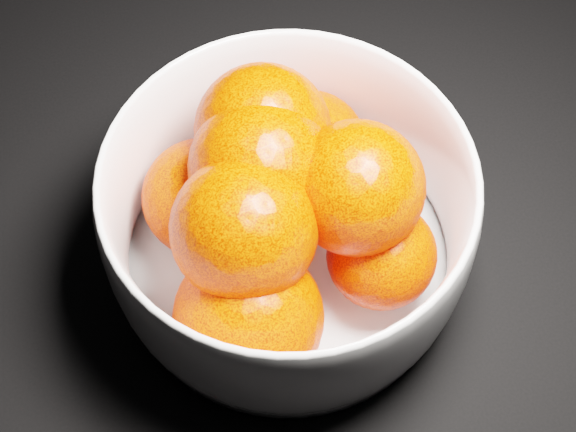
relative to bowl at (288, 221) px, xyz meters
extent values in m
cylinder|color=silver|center=(0.00, 0.00, -0.05)|extent=(0.23, 0.23, 0.01)
sphere|color=#FF2D02|center=(0.03, 0.06, -0.01)|extent=(0.08, 0.08, 0.08)
sphere|color=#FF2D02|center=(-0.05, 0.03, -0.01)|extent=(0.08, 0.08, 0.08)
sphere|color=#FF2D02|center=(-0.04, -0.06, -0.01)|extent=(0.10, 0.10, 0.10)
sphere|color=#FF2D02|center=(0.06, -0.04, -0.01)|extent=(0.07, 0.07, 0.07)
sphere|color=#FF2D02|center=(-0.01, 0.04, 0.04)|extent=(0.09, 0.09, 0.09)
sphere|color=#FF2D02|center=(-0.03, -0.02, 0.04)|extent=(0.09, 0.09, 0.09)
sphere|color=#FF2D02|center=(0.04, -0.01, 0.04)|extent=(0.09, 0.09, 0.09)
sphere|color=#FF2D02|center=(-0.01, 0.02, 0.04)|extent=(0.09, 0.09, 0.09)
camera|label=1|loc=(-0.06, -0.26, 0.46)|focal=50.00mm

